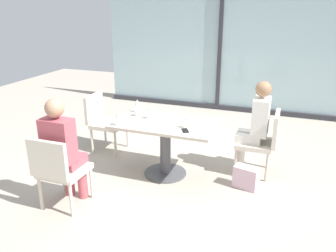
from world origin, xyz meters
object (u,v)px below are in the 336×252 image
object	(u,v)px
handbag_0	(246,177)
coffee_cup	(137,113)
chair_front_left	(58,168)
cell_phone_on_table	(185,131)
dining_table_main	(165,137)
person_front_left	(63,147)
wine_glass_2	(187,118)
chair_far_left	(103,119)
wine_glass_1	(137,103)
chair_far_right	(263,139)
wine_glass_0	(150,109)
wine_glass_3	(118,115)
person_far_right	(255,123)

from	to	relation	value
handbag_0	coffee_cup	bearing A→B (deg)	-170.63
chair_front_left	cell_phone_on_table	distance (m)	1.50
dining_table_main	coffee_cup	world-z (taller)	coffee_cup
person_front_left	wine_glass_2	distance (m)	1.48
chair_far_left	wine_glass_1	size ratio (longest dim) A/B	4.70
chair_far_right	coffee_cup	bearing A→B (deg)	-168.67
chair_far_left	chair_front_left	bearing A→B (deg)	-76.46
person_front_left	wine_glass_2	bearing A→B (deg)	40.40
wine_glass_0	wine_glass_3	world-z (taller)	same
coffee_cup	cell_phone_on_table	distance (m)	0.85
chair_far_left	wine_glass_3	world-z (taller)	wine_glass_3
dining_table_main	wine_glass_2	distance (m)	0.47
coffee_cup	wine_glass_1	bearing A→B (deg)	113.68
chair_front_left	cell_phone_on_table	xyz separation A→B (m)	(1.12, 0.96, 0.24)
person_front_left	wine_glass_2	world-z (taller)	person_front_left
chair_far_right	person_front_left	xyz separation A→B (m)	(-1.98, -1.50, 0.20)
chair_far_right	coffee_cup	world-z (taller)	chair_far_right
wine_glass_2	wine_glass_3	xyz separation A→B (m)	(-0.83, -0.20, 0.00)
person_front_left	wine_glass_0	bearing A→B (deg)	63.56
wine_glass_3	handbag_0	world-z (taller)	wine_glass_3
chair_far_right	wine_glass_0	xyz separation A→B (m)	(-1.42, -0.38, 0.37)
person_far_right	handbag_0	bearing A→B (deg)	-91.41
chair_far_left	handbag_0	size ratio (longest dim) A/B	2.90
chair_far_left	wine_glass_3	size ratio (longest dim) A/B	4.70
cell_phone_on_table	person_far_right	bearing A→B (deg)	13.83
chair_far_left	person_front_left	xyz separation A→B (m)	(0.39, -1.50, 0.20)
wine_glass_0	wine_glass_2	bearing A→B (deg)	-17.41
chair_far_left	cell_phone_on_table	distance (m)	1.66
wine_glass_1	handbag_0	size ratio (longest dim) A/B	0.62
chair_front_left	wine_glass_1	distance (m)	1.52
chair_far_left	wine_glass_3	xyz separation A→B (m)	(0.67, -0.75, 0.37)
dining_table_main	cell_phone_on_table	world-z (taller)	cell_phone_on_table
wine_glass_1	person_far_right	bearing A→B (deg)	5.96
wine_glass_2	cell_phone_on_table	bearing A→B (deg)	-85.39
dining_table_main	person_front_left	xyz separation A→B (m)	(-0.80, -1.05, 0.16)
coffee_cup	handbag_0	bearing A→B (deg)	-4.71
person_front_left	chair_far_left	bearing A→B (deg)	104.49
wine_glass_1	dining_table_main	bearing A→B (deg)	-28.70
chair_far_left	cell_phone_on_table	xyz separation A→B (m)	(1.51, -0.65, 0.24)
person_far_right	wine_glass_3	distance (m)	1.77
wine_glass_1	wine_glass_3	bearing A→B (deg)	-88.95
person_front_left	handbag_0	bearing A→B (deg)	29.44
wine_glass_1	wine_glass_3	world-z (taller)	same
person_front_left	coffee_cup	size ratio (longest dim) A/B	14.00
dining_table_main	person_front_left	bearing A→B (deg)	-127.19
coffee_cup	person_far_right	bearing A→B (deg)	12.12
chair_far_right	wine_glass_2	bearing A→B (deg)	-147.37
person_front_left	coffee_cup	distance (m)	1.23
chair_far_right	chair_front_left	xyz separation A→B (m)	(-1.98, -1.61, 0.00)
wine_glass_0	cell_phone_on_table	bearing A→B (deg)	-25.53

